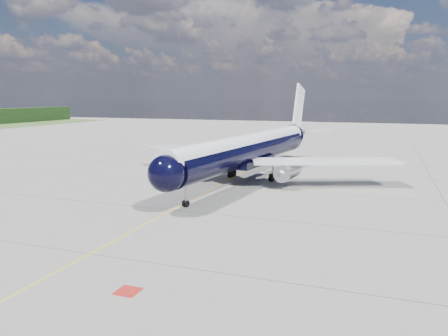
{
  "coord_description": "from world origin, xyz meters",
  "views": [
    {
      "loc": [
        22.29,
        -33.62,
        12.93
      ],
      "look_at": [
        3.74,
        17.17,
        4.0
      ],
      "focal_mm": 35.0,
      "sensor_mm": 36.0,
      "label": 1
    }
  ],
  "objects": [
    {
      "name": "ground",
      "position": [
        0.0,
        30.0,
        0.0
      ],
      "size": [
        320.0,
        320.0,
        0.0
      ],
      "primitive_type": "plane",
      "color": "gray",
      "rests_on": "ground"
    },
    {
      "name": "taxiway_centerline",
      "position": [
        0.0,
        25.0,
        0.0
      ],
      "size": [
        0.16,
        160.0,
        0.01
      ],
      "primitive_type": "cube",
      "color": "yellow",
      "rests_on": "ground"
    },
    {
      "name": "red_marking",
      "position": [
        6.8,
        -10.0,
        0.0
      ],
      "size": [
        1.6,
        1.6,
        0.01
      ],
      "primitive_type": "cube",
      "color": "maroon",
      "rests_on": "ground"
    },
    {
      "name": "main_airliner",
      "position": [
        3.18,
        31.38,
        4.81
      ],
      "size": [
        43.82,
        53.68,
        15.51
      ],
      "rotation": [
        0.0,
        0.0,
        -0.12
      ],
      "color": "black",
      "rests_on": "ground"
    }
  ]
}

